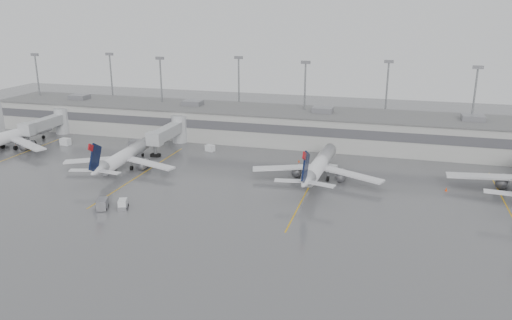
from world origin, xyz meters
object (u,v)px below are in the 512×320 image
(jet_far_left, at_px, (9,136))
(jet_mid_left, at_px, (123,156))
(jet_mid_right, at_px, (319,165))
(baggage_tug, at_px, (123,205))

(jet_far_left, height_order, jet_mid_left, jet_far_left)
(jet_mid_right, xyz_separation_m, baggage_tug, (-30.10, -24.43, -2.36))
(baggage_tug, bearing_deg, jet_mid_left, 98.02)
(jet_far_left, distance_m, baggage_tug, 53.60)
(jet_mid_left, bearing_deg, jet_far_left, 164.77)
(jet_mid_left, xyz_separation_m, baggage_tug, (11.18, -19.81, -2.19))
(jet_mid_right, height_order, baggage_tug, jet_mid_right)
(jet_mid_left, distance_m, baggage_tug, 22.85)
(jet_far_left, bearing_deg, jet_mid_left, -4.58)
(jet_far_left, bearing_deg, jet_mid_right, 4.81)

